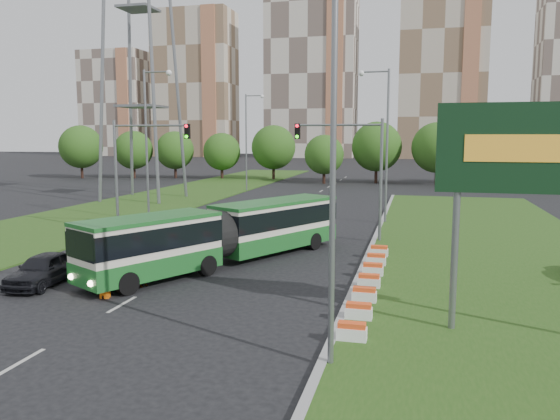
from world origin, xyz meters
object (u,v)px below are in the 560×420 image
(car_left_far, at_px, (163,224))
(traffic_mast_left, at_px, (136,158))
(traffic_mast_median, at_px, (356,160))
(car_left_near, at_px, (43,269))
(pedestrian, at_px, (143,268))
(shopping_trolley, at_px, (105,291))
(articulated_bus, at_px, (219,233))
(billboard, at_px, (530,158))

(car_left_far, bearing_deg, traffic_mast_left, -166.15)
(traffic_mast_median, height_order, car_left_near, traffic_mast_median)
(traffic_mast_median, bearing_deg, traffic_mast_left, -176.23)
(car_left_far, distance_m, pedestrian, 13.54)
(pedestrian, relative_size, shopping_trolley, 2.63)
(car_left_far, height_order, pedestrian, pedestrian)
(traffic_mast_median, height_order, car_left_far, traffic_mast_median)
(articulated_bus, height_order, shopping_trolley, articulated_bus)
(traffic_mast_median, bearing_deg, pedestrian, -121.80)
(articulated_bus, bearing_deg, traffic_mast_left, 169.11)
(traffic_mast_left, xyz_separation_m, pedestrian, (6.92, -12.28, -4.50))
(articulated_bus, bearing_deg, car_left_far, 161.65)
(car_left_near, distance_m, pedestrian, 4.74)
(articulated_bus, relative_size, shopping_trolley, 25.48)
(traffic_mast_median, bearing_deg, car_left_near, -132.27)
(car_left_near, bearing_deg, pedestrian, 6.34)
(car_left_near, bearing_deg, traffic_mast_left, 95.18)
(traffic_mast_median, distance_m, shopping_trolley, 18.46)
(car_left_far, bearing_deg, articulated_bus, -40.50)
(traffic_mast_left, xyz_separation_m, shopping_trolley, (6.19, -14.34, -5.03))
(car_left_near, height_order, car_left_far, car_left_far)
(traffic_mast_median, xyz_separation_m, traffic_mast_left, (-15.16, -1.00, 0.00))
(car_left_far, xyz_separation_m, pedestrian, (5.14, -12.52, 0.11))
(traffic_mast_left, height_order, shopping_trolley, traffic_mast_left)
(pedestrian, xyz_separation_m, shopping_trolley, (-0.73, -2.06, -0.53))
(pedestrian, bearing_deg, traffic_mast_median, -15.84)
(shopping_trolley, bearing_deg, traffic_mast_median, 46.03)
(car_left_far, relative_size, shopping_trolley, 7.00)
(billboard, height_order, traffic_mast_left, same)
(articulated_bus, bearing_deg, car_left_near, -108.55)
(car_left_near, xyz_separation_m, car_left_far, (-0.48, 13.42, 0.00))
(traffic_mast_median, height_order, pedestrian, traffic_mast_median)
(articulated_bus, height_order, car_left_near, articulated_bus)
(traffic_mast_left, relative_size, pedestrian, 4.69)
(articulated_bus, relative_size, car_left_far, 3.64)
(traffic_mast_left, height_order, articulated_bus, traffic_mast_left)
(shopping_trolley, bearing_deg, pedestrian, 56.83)
(billboard, distance_m, articulated_bus, 16.60)
(billboard, height_order, car_left_far, billboard)
(billboard, distance_m, traffic_mast_left, 27.16)
(traffic_mast_median, xyz_separation_m, articulated_bus, (-6.42, -8.11, -3.68))
(traffic_mast_left, bearing_deg, car_left_far, 7.76)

